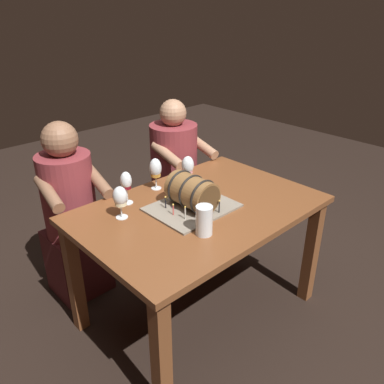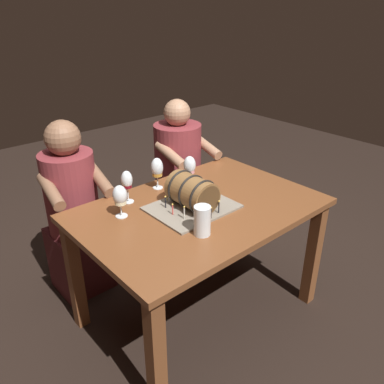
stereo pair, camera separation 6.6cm
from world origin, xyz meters
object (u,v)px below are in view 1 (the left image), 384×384
at_px(barrel_cake, 192,194).
at_px(wine_glass_rose, 188,166).
at_px(dining_table, 199,224).
at_px(wine_glass_amber, 155,169).
at_px(wine_glass_white, 120,198).
at_px(wine_glass_red, 126,182).
at_px(person_seated_left, 72,220).
at_px(person_seated_right, 175,181).
at_px(beer_pint, 204,221).

xyz_separation_m(barrel_cake, wine_glass_rose, (0.19, 0.24, 0.04)).
height_order(dining_table, wine_glass_amber, wine_glass_amber).
height_order(wine_glass_white, wine_glass_red, wine_glass_red).
xyz_separation_m(person_seated_left, person_seated_right, (0.86, 0.00, 0.01)).
xyz_separation_m(wine_glass_amber, beer_pint, (-0.15, -0.57, -0.06)).
relative_size(dining_table, wine_glass_red, 7.01).
relative_size(wine_glass_amber, wine_glass_rose, 1.04).
xyz_separation_m(barrel_cake, wine_glass_amber, (0.02, 0.34, 0.04)).
bearing_deg(beer_pint, wine_glass_white, 116.18).
relative_size(dining_table, barrel_cake, 2.97).
distance_m(wine_glass_amber, beer_pint, 0.59).
distance_m(dining_table, wine_glass_rose, 0.38).
bearing_deg(dining_table, wine_glass_amber, 94.70).
xyz_separation_m(wine_glass_amber, person_seated_left, (-0.40, 0.36, -0.34)).
relative_size(wine_glass_rose, beer_pint, 1.24).
bearing_deg(wine_glass_red, wine_glass_amber, 9.24).
relative_size(barrel_cake, beer_pint, 2.97).
xyz_separation_m(dining_table, wine_glass_red, (-0.27, 0.31, 0.24)).
xyz_separation_m(wine_glass_rose, person_seated_left, (-0.58, 0.45, -0.34)).
relative_size(wine_glass_amber, wine_glass_white, 1.09).
height_order(wine_glass_white, person_seated_left, person_seated_left).
bearing_deg(wine_glass_white, dining_table, -26.65).
height_order(beer_pint, person_seated_right, person_seated_right).
height_order(dining_table, wine_glass_rose, wine_glass_rose).
height_order(dining_table, wine_glass_red, wine_glass_red).
bearing_deg(person_seated_left, wine_glass_white, -85.03).
xyz_separation_m(wine_glass_white, person_seated_left, (-0.05, 0.52, -0.33)).
bearing_deg(beer_pint, person_seated_left, 104.90).
distance_m(wine_glass_amber, wine_glass_rose, 0.20).
relative_size(barrel_cake, wine_glass_amber, 2.30).
distance_m(dining_table, person_seated_right, 0.84).
height_order(dining_table, wine_glass_white, wine_glass_white).
bearing_deg(person_seated_left, barrel_cake, -61.09).
distance_m(wine_glass_rose, person_seated_right, 0.63).
relative_size(dining_table, person_seated_right, 1.15).
height_order(wine_glass_amber, wine_glass_white, wine_glass_amber).
xyz_separation_m(beer_pint, person_seated_left, (-0.25, 0.93, -0.28)).
height_order(wine_glass_red, person_seated_right, person_seated_right).
relative_size(wine_glass_white, wine_glass_rose, 0.95).
relative_size(barrel_cake, person_seated_left, 0.38).
distance_m(barrel_cake, person_seated_left, 0.85).
relative_size(beer_pint, person_seated_left, 0.13).
relative_size(dining_table, wine_glass_white, 7.45).
xyz_separation_m(wine_glass_rose, person_seated_right, (0.28, 0.45, -0.33)).
xyz_separation_m(dining_table, barrel_cake, (-0.04, 0.01, 0.20)).
bearing_deg(beer_pint, dining_table, 50.34).
xyz_separation_m(wine_glass_white, wine_glass_red, (0.12, 0.12, 0.01)).
bearing_deg(wine_glass_red, dining_table, -49.40).
relative_size(wine_glass_amber, wine_glass_red, 1.02).
distance_m(wine_glass_white, person_seated_right, 1.02).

